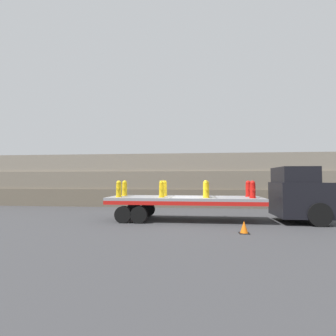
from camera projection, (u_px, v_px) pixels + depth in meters
ground_plane at (184, 220)px, 14.30m from camera, size 120.00×120.00×0.00m
rock_cliff at (189, 180)px, 22.26m from camera, size 60.00×3.30×4.34m
truck_cab at (300, 194)px, 13.70m from camera, size 2.48×2.73×2.88m
flatbed_trailer at (174, 201)px, 14.40m from camera, size 8.26×2.69×1.28m
fire_hydrant_yellow_near_0 at (119, 189)px, 14.19m from camera, size 0.35×0.59×0.90m
fire_hydrant_yellow_far_0 at (125, 188)px, 15.32m from camera, size 0.35×0.59×0.90m
fire_hydrant_yellow_near_1 at (162, 189)px, 13.93m from camera, size 0.35×0.59×0.90m
fire_hydrant_yellow_far_1 at (164, 188)px, 15.07m from camera, size 0.35×0.59×0.90m
fire_hydrant_yellow_near_2 at (206, 189)px, 13.67m from camera, size 0.35×0.59×0.90m
fire_hydrant_yellow_far_2 at (206, 189)px, 14.81m from camera, size 0.35×0.59×0.90m
fire_hydrant_red_near_3 at (253, 190)px, 13.42m from camera, size 0.35×0.59×0.90m
fire_hydrant_red_far_3 at (248, 189)px, 14.55m from camera, size 0.35×0.59×0.90m
cargo_strap_rear at (163, 180)px, 14.52m from camera, size 0.05×2.80×0.01m
cargo_strap_middle at (206, 180)px, 14.26m from camera, size 0.05×2.80×0.01m
traffic_cone at (244, 227)px, 10.84m from camera, size 0.42×0.42×0.52m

